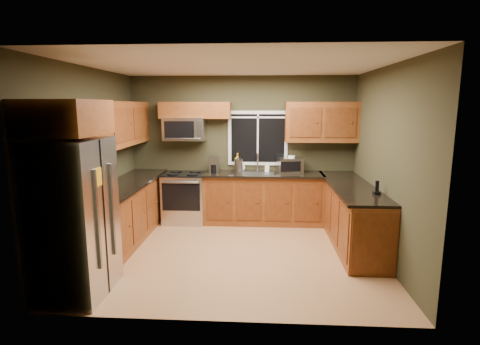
# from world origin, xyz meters

# --- Properties ---
(floor) EXTENTS (4.20, 4.20, 0.00)m
(floor) POSITION_xyz_m (0.00, 0.00, 0.00)
(floor) COLOR #A77449
(floor) RESTS_ON ground
(ceiling) EXTENTS (4.20, 4.20, 0.00)m
(ceiling) POSITION_xyz_m (0.00, 0.00, 2.70)
(ceiling) COLOR white
(ceiling) RESTS_ON back_wall
(back_wall) EXTENTS (4.20, 0.00, 4.20)m
(back_wall) POSITION_xyz_m (0.00, 1.80, 1.35)
(back_wall) COLOR #34321E
(back_wall) RESTS_ON ground
(front_wall) EXTENTS (4.20, 0.00, 4.20)m
(front_wall) POSITION_xyz_m (0.00, -1.80, 1.35)
(front_wall) COLOR #34321E
(front_wall) RESTS_ON ground
(left_wall) EXTENTS (0.00, 3.60, 3.60)m
(left_wall) POSITION_xyz_m (-2.10, 0.00, 1.35)
(left_wall) COLOR #34321E
(left_wall) RESTS_ON ground
(right_wall) EXTENTS (0.00, 3.60, 3.60)m
(right_wall) POSITION_xyz_m (2.10, 0.00, 1.35)
(right_wall) COLOR #34321E
(right_wall) RESTS_ON ground
(window) EXTENTS (1.12, 0.03, 1.02)m
(window) POSITION_xyz_m (0.30, 1.78, 1.55)
(window) COLOR white
(window) RESTS_ON back_wall
(base_cabinets_left) EXTENTS (0.60, 2.65, 0.90)m
(base_cabinets_left) POSITION_xyz_m (-1.80, 0.48, 0.45)
(base_cabinets_left) COLOR brown
(base_cabinets_left) RESTS_ON ground
(countertop_left) EXTENTS (0.65, 2.65, 0.04)m
(countertop_left) POSITION_xyz_m (-1.78, 0.48, 0.92)
(countertop_left) COLOR black
(countertop_left) RESTS_ON base_cabinets_left
(base_cabinets_back) EXTENTS (2.17, 0.60, 0.90)m
(base_cabinets_back) POSITION_xyz_m (0.42, 1.50, 0.45)
(base_cabinets_back) COLOR brown
(base_cabinets_back) RESTS_ON ground
(countertop_back) EXTENTS (2.17, 0.65, 0.04)m
(countertop_back) POSITION_xyz_m (0.42, 1.48, 0.92)
(countertop_back) COLOR black
(countertop_back) RESTS_ON base_cabinets_back
(base_cabinets_peninsula) EXTENTS (0.60, 2.52, 0.90)m
(base_cabinets_peninsula) POSITION_xyz_m (1.80, 0.54, 0.45)
(base_cabinets_peninsula) COLOR brown
(base_cabinets_peninsula) RESTS_ON ground
(countertop_peninsula) EXTENTS (0.65, 2.50, 0.04)m
(countertop_peninsula) POSITION_xyz_m (1.78, 0.55, 0.92)
(countertop_peninsula) COLOR black
(countertop_peninsula) RESTS_ON base_cabinets_peninsula
(upper_cabinets_left) EXTENTS (0.33, 2.65, 0.72)m
(upper_cabinets_left) POSITION_xyz_m (-1.94, 0.48, 1.86)
(upper_cabinets_left) COLOR brown
(upper_cabinets_left) RESTS_ON left_wall
(upper_cabinets_back_left) EXTENTS (1.30, 0.33, 0.30)m
(upper_cabinets_back_left) POSITION_xyz_m (-0.85, 1.64, 2.07)
(upper_cabinets_back_left) COLOR brown
(upper_cabinets_back_left) RESTS_ON back_wall
(upper_cabinets_back_right) EXTENTS (1.30, 0.33, 0.72)m
(upper_cabinets_back_right) POSITION_xyz_m (1.45, 1.64, 1.86)
(upper_cabinets_back_right) COLOR brown
(upper_cabinets_back_right) RESTS_ON back_wall
(upper_cabinet_over_fridge) EXTENTS (0.72, 0.90, 0.38)m
(upper_cabinet_over_fridge) POSITION_xyz_m (-1.74, -1.30, 2.03)
(upper_cabinet_over_fridge) COLOR brown
(upper_cabinet_over_fridge) RESTS_ON left_wall
(refrigerator) EXTENTS (0.74, 0.90, 1.80)m
(refrigerator) POSITION_xyz_m (-1.74, -1.30, 0.90)
(refrigerator) COLOR #B7B7BC
(refrigerator) RESTS_ON ground
(range) EXTENTS (0.76, 0.69, 0.94)m
(range) POSITION_xyz_m (-1.05, 1.47, 0.47)
(range) COLOR #B7B7BC
(range) RESTS_ON ground
(microwave) EXTENTS (0.76, 0.41, 0.42)m
(microwave) POSITION_xyz_m (-1.05, 1.61, 1.73)
(microwave) COLOR #B7B7BC
(microwave) RESTS_ON back_wall
(sink) EXTENTS (0.60, 0.42, 0.36)m
(sink) POSITION_xyz_m (0.30, 1.49, 0.95)
(sink) COLOR slate
(sink) RESTS_ON countertop_back
(toaster_oven) EXTENTS (0.49, 0.42, 0.27)m
(toaster_oven) POSITION_xyz_m (0.90, 1.58, 1.08)
(toaster_oven) COLOR #B7B7BC
(toaster_oven) RESTS_ON countertop_back
(coffee_maker) EXTENTS (0.19, 0.25, 0.30)m
(coffee_maker) POSITION_xyz_m (-0.49, 1.49, 1.08)
(coffee_maker) COLOR slate
(coffee_maker) RESTS_ON countertop_back
(kettle) EXTENTS (0.17, 0.17, 0.29)m
(kettle) POSITION_xyz_m (-0.05, 1.57, 1.07)
(kettle) COLOR #B7B7BC
(kettle) RESTS_ON countertop_back
(paper_towel_roll) EXTENTS (0.14, 0.14, 0.34)m
(paper_towel_roll) POSITION_xyz_m (0.92, 1.61, 1.09)
(paper_towel_roll) COLOR white
(paper_towel_roll) RESTS_ON countertop_back
(soap_bottle_a) EXTENTS (0.14, 0.14, 0.33)m
(soap_bottle_a) POSITION_xyz_m (-0.08, 1.70, 1.11)
(soap_bottle_a) COLOR gold
(soap_bottle_a) RESTS_ON countertop_back
(soap_bottle_b) EXTENTS (0.09, 0.09, 0.17)m
(soap_bottle_b) POSITION_xyz_m (0.48, 1.62, 1.02)
(soap_bottle_b) COLOR white
(soap_bottle_b) RESTS_ON countertop_back
(soap_bottle_c) EXTENTS (0.16, 0.16, 0.18)m
(soap_bottle_c) POSITION_xyz_m (0.00, 1.70, 1.03)
(soap_bottle_c) COLOR white
(soap_bottle_c) RESTS_ON countertop_back
(cordless_phone) EXTENTS (0.10, 0.10, 0.19)m
(cordless_phone) POSITION_xyz_m (1.98, -0.08, 1.00)
(cordless_phone) COLOR black
(cordless_phone) RESTS_ON countertop_peninsula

